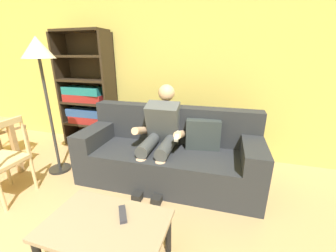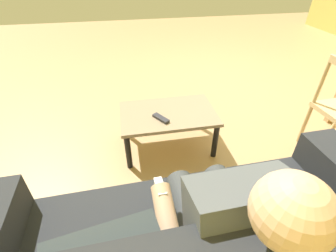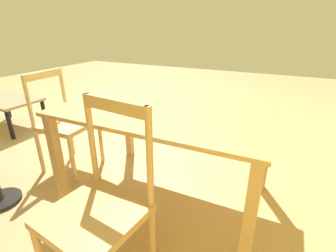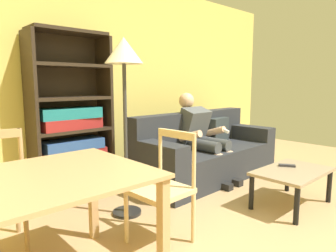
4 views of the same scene
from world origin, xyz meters
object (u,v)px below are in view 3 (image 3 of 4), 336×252
coffee_table (5,103)px  dining_chair_near_wall (99,209)px  dining_chair_facing_couch (65,123)px  dining_table (168,120)px

coffee_table → dining_chair_near_wall: (-2.52, 1.12, 0.12)m
dining_chair_near_wall → dining_chair_facing_couch: dining_chair_near_wall is taller
coffee_table → dining_table: bearing=171.7°
coffee_table → dining_table: size_ratio=0.61×
dining_table → dining_chair_facing_couch: (1.03, 0.00, -0.20)m
coffee_table → dining_chair_near_wall: dining_chair_near_wall is taller
dining_table → dining_chair_near_wall: (-0.00, 0.75, -0.19)m
dining_table → dining_chair_facing_couch: size_ratio=1.57×
coffee_table → dining_table: (-2.51, 0.37, 0.32)m
dining_chair_near_wall → dining_chair_facing_couch: 1.28m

